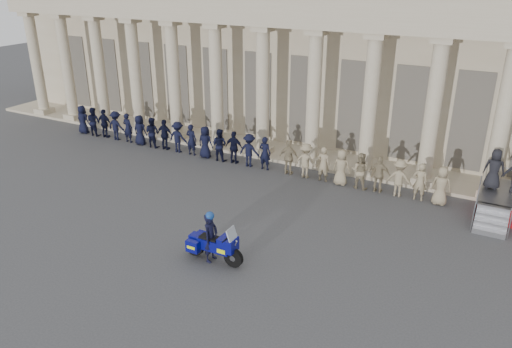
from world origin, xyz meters
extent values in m
plane|color=#3F3F42|center=(0.00, 0.00, 0.00)|extent=(90.00, 90.00, 0.00)
cube|color=tan|center=(0.00, 15.00, 4.50)|extent=(40.00, 10.00, 9.00)
cube|color=tan|center=(0.00, 8.80, 0.07)|extent=(40.00, 2.60, 0.15)
cube|color=tan|center=(0.00, 8.00, 6.79)|extent=(35.80, 1.00, 1.00)
cube|color=tan|center=(-16.90, 8.00, 0.30)|extent=(0.90, 0.90, 0.30)
cylinder|color=tan|center=(-16.90, 8.00, 3.25)|extent=(0.64, 0.64, 5.60)
cube|color=tan|center=(-16.90, 8.00, 6.17)|extent=(0.85, 0.85, 0.24)
cube|color=tan|center=(-14.30, 8.00, 0.30)|extent=(0.90, 0.90, 0.30)
cylinder|color=tan|center=(-14.30, 8.00, 3.25)|extent=(0.64, 0.64, 5.60)
cube|color=tan|center=(-14.30, 8.00, 6.17)|extent=(0.85, 0.85, 0.24)
cube|color=tan|center=(-11.70, 8.00, 0.30)|extent=(0.90, 0.90, 0.30)
cylinder|color=tan|center=(-11.70, 8.00, 3.25)|extent=(0.64, 0.64, 5.60)
cube|color=tan|center=(-11.70, 8.00, 6.17)|extent=(0.85, 0.85, 0.24)
cube|color=tan|center=(-9.10, 8.00, 0.30)|extent=(0.90, 0.90, 0.30)
cylinder|color=tan|center=(-9.10, 8.00, 3.25)|extent=(0.64, 0.64, 5.60)
cube|color=tan|center=(-9.10, 8.00, 6.17)|extent=(0.85, 0.85, 0.24)
cube|color=tan|center=(-6.50, 8.00, 0.30)|extent=(0.90, 0.90, 0.30)
cylinder|color=tan|center=(-6.50, 8.00, 3.25)|extent=(0.64, 0.64, 5.60)
cube|color=tan|center=(-6.50, 8.00, 6.17)|extent=(0.85, 0.85, 0.24)
cube|color=tan|center=(-3.90, 8.00, 0.30)|extent=(0.90, 0.90, 0.30)
cylinder|color=tan|center=(-3.90, 8.00, 3.25)|extent=(0.64, 0.64, 5.60)
cube|color=tan|center=(-3.90, 8.00, 6.17)|extent=(0.85, 0.85, 0.24)
cube|color=tan|center=(-1.30, 8.00, 0.30)|extent=(0.90, 0.90, 0.30)
cylinder|color=tan|center=(-1.30, 8.00, 3.25)|extent=(0.64, 0.64, 5.60)
cube|color=tan|center=(-1.30, 8.00, 6.17)|extent=(0.85, 0.85, 0.24)
cube|color=tan|center=(1.30, 8.00, 0.30)|extent=(0.90, 0.90, 0.30)
cylinder|color=tan|center=(1.30, 8.00, 3.25)|extent=(0.64, 0.64, 5.60)
cube|color=tan|center=(1.30, 8.00, 6.17)|extent=(0.85, 0.85, 0.24)
cube|color=tan|center=(3.90, 8.00, 0.30)|extent=(0.90, 0.90, 0.30)
cylinder|color=tan|center=(3.90, 8.00, 3.25)|extent=(0.64, 0.64, 5.60)
cube|color=tan|center=(3.90, 8.00, 6.17)|extent=(0.85, 0.85, 0.24)
cube|color=tan|center=(6.50, 8.00, 0.30)|extent=(0.90, 0.90, 0.30)
cylinder|color=tan|center=(6.50, 8.00, 3.25)|extent=(0.64, 0.64, 5.60)
cube|color=tan|center=(6.50, 8.00, 6.17)|extent=(0.85, 0.85, 0.24)
cube|color=tan|center=(9.10, 8.00, 0.30)|extent=(0.90, 0.90, 0.30)
cylinder|color=tan|center=(9.10, 8.00, 3.25)|extent=(0.64, 0.64, 5.60)
cube|color=black|center=(-15.60, 10.02, 2.55)|extent=(1.30, 0.12, 4.20)
cube|color=black|center=(-13.00, 10.02, 2.55)|extent=(1.30, 0.12, 4.20)
cube|color=black|center=(-10.40, 10.02, 2.55)|extent=(1.30, 0.12, 4.20)
cube|color=black|center=(-7.80, 10.02, 2.55)|extent=(1.30, 0.12, 4.20)
cube|color=black|center=(-5.20, 10.02, 2.55)|extent=(1.30, 0.12, 4.20)
cube|color=black|center=(-2.60, 10.02, 2.55)|extent=(1.30, 0.12, 4.20)
cube|color=black|center=(0.00, 10.02, 2.55)|extent=(1.30, 0.12, 4.20)
cube|color=black|center=(2.60, 10.02, 2.55)|extent=(1.30, 0.12, 4.20)
cube|color=black|center=(5.20, 10.02, 2.55)|extent=(1.30, 0.12, 4.20)
cube|color=black|center=(7.80, 10.02, 2.55)|extent=(1.30, 0.12, 4.20)
imported|color=black|center=(-11.93, 6.51, 0.80)|extent=(0.78, 0.51, 1.60)
imported|color=black|center=(-11.11, 6.51, 0.80)|extent=(0.78, 0.60, 1.60)
imported|color=black|center=(-10.28, 6.51, 0.80)|extent=(0.93, 0.39, 1.60)
imported|color=black|center=(-9.46, 6.51, 0.80)|extent=(1.03, 0.59, 1.60)
imported|color=black|center=(-8.63, 6.51, 0.80)|extent=(0.58, 0.38, 1.60)
imported|color=black|center=(-7.81, 6.51, 0.80)|extent=(0.78, 0.51, 1.60)
imported|color=black|center=(-6.99, 6.51, 0.80)|extent=(0.78, 0.60, 1.60)
imported|color=black|center=(-6.16, 6.51, 0.80)|extent=(0.93, 0.39, 1.60)
imported|color=black|center=(-5.34, 6.51, 0.80)|extent=(1.03, 0.59, 1.60)
imported|color=black|center=(-4.51, 6.51, 0.80)|extent=(0.58, 0.38, 1.60)
imported|color=black|center=(-3.69, 6.51, 0.80)|extent=(0.78, 0.51, 1.60)
imported|color=black|center=(-2.87, 6.51, 0.80)|extent=(0.78, 0.60, 1.60)
imported|color=black|center=(-2.04, 6.51, 0.80)|extent=(0.93, 0.39, 1.60)
imported|color=black|center=(-1.22, 6.51, 0.80)|extent=(1.03, 0.59, 1.60)
imported|color=black|center=(-0.39, 6.51, 0.80)|extent=(0.58, 0.38, 1.60)
imported|color=gray|center=(0.83, 6.51, 0.80)|extent=(0.93, 0.39, 1.60)
imported|color=gray|center=(1.66, 6.51, 0.80)|extent=(1.03, 0.59, 1.60)
imported|color=gray|center=(2.48, 6.51, 0.80)|extent=(0.58, 0.38, 1.60)
imported|color=gray|center=(3.30, 6.51, 0.80)|extent=(0.78, 0.51, 1.60)
imported|color=gray|center=(4.13, 6.51, 0.80)|extent=(0.78, 0.60, 1.60)
imported|color=gray|center=(4.95, 6.51, 0.80)|extent=(0.93, 0.39, 1.60)
imported|color=gray|center=(5.78, 6.51, 0.80)|extent=(1.03, 0.59, 1.60)
imported|color=gray|center=(6.60, 6.51, 0.80)|extent=(0.58, 0.38, 1.60)
imported|color=gray|center=(7.42, 6.51, 0.80)|extent=(0.78, 0.51, 1.60)
cube|color=maroon|center=(8.84, 7.05, 0.34)|extent=(0.04, 2.77, 0.69)
cube|color=gray|center=(9.42, 4.76, 0.10)|extent=(1.10, 0.28, 0.20)
cube|color=gray|center=(9.42, 5.04, 0.29)|extent=(1.10, 0.28, 0.20)
cube|color=gray|center=(9.42, 5.32, 0.49)|extent=(1.10, 0.28, 0.20)
cube|color=gray|center=(9.42, 5.60, 0.69)|extent=(1.10, 0.28, 0.20)
imported|color=black|center=(9.16, 7.25, 1.58)|extent=(0.78, 0.51, 1.59)
cylinder|color=black|center=(2.47, -1.22, 0.32)|extent=(0.65, 0.14, 0.65)
cylinder|color=black|center=(1.00, -1.23, 0.32)|extent=(0.65, 0.14, 0.65)
cube|color=#0A0D79|center=(1.78, -1.22, 0.61)|extent=(1.13, 0.41, 0.37)
cube|color=#0A0D79|center=(2.27, -1.22, 0.76)|extent=(0.54, 0.51, 0.44)
cube|color=silver|center=(2.27, -1.22, 0.54)|extent=(0.22, 0.29, 0.12)
cube|color=#B2BFCC|center=(2.44, -1.22, 1.09)|extent=(0.20, 0.45, 0.52)
cube|color=black|center=(1.59, -1.23, 0.80)|extent=(0.64, 0.33, 0.10)
cube|color=#0A0D79|center=(1.05, -1.23, 0.68)|extent=(0.34, 0.33, 0.22)
cube|color=#0A0D79|center=(1.15, -1.54, 0.54)|extent=(0.44, 0.22, 0.39)
cube|color=#EFFF0D|center=(1.15, -1.54, 0.54)|extent=(0.29, 0.24, 0.10)
cube|color=#0A0D79|center=(1.15, -0.91, 0.54)|extent=(0.44, 0.22, 0.39)
cube|color=#EFFF0D|center=(1.15, -0.91, 0.54)|extent=(0.29, 0.24, 0.10)
cylinder|color=silver|center=(1.29, -0.99, 0.29)|extent=(0.59, 0.10, 0.10)
cylinder|color=black|center=(2.27, -1.22, 1.00)|extent=(0.04, 0.68, 0.04)
imported|color=black|center=(1.64, -1.23, 0.83)|extent=(0.40, 0.61, 1.66)
sphere|color=navy|center=(1.64, -1.23, 1.61)|extent=(0.28, 0.28, 0.28)
camera|label=1|loc=(9.43, -12.74, 8.84)|focal=35.00mm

